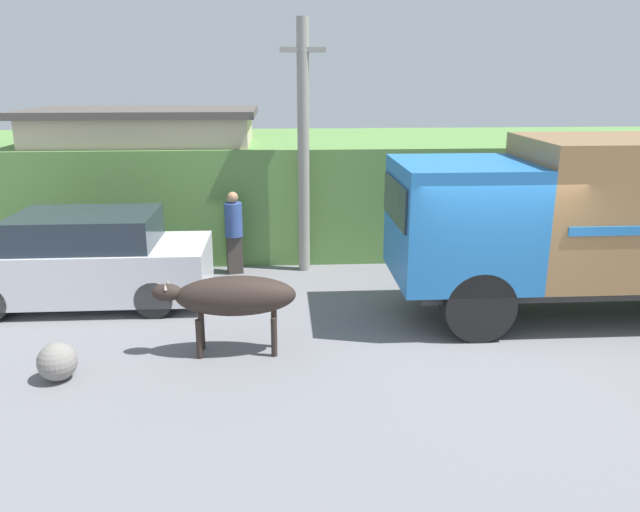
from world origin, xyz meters
TOP-DOWN VIEW (x-y plane):
  - ground_plane at (0.00, 0.00)m, footprint 60.00×60.00m
  - hillside_embankment at (0.00, 6.52)m, footprint 32.00×5.15m
  - building_backdrop at (-6.33, 5.34)m, footprint 5.07×2.70m
  - cargo_truck at (2.31, 0.71)m, footprint 7.24×2.23m
  - brown_cow at (-4.01, -0.44)m, footprint 2.11×0.60m
  - parked_suv at (-6.84, 1.86)m, footprint 4.46×1.80m
  - pedestrian_on_hill at (-4.26, 3.49)m, footprint 0.44×0.44m
  - utility_pole at (-2.79, 3.63)m, footprint 0.90×0.24m
  - roadside_rock at (-6.38, -1.15)m, footprint 0.53×0.53m

SIDE VIEW (x-z plane):
  - ground_plane at x=0.00m, z-range 0.00..0.00m
  - roadside_rock at x=-6.38m, z-range 0.00..0.53m
  - parked_suv at x=-6.84m, z-range -0.03..1.65m
  - brown_cow at x=-4.01m, z-range 0.29..1.50m
  - pedestrian_on_hill at x=-4.26m, z-range 0.08..1.82m
  - hillside_embankment at x=0.00m, z-range 0.00..2.52m
  - building_backdrop at x=-6.33m, z-range 0.01..3.31m
  - cargo_truck at x=2.31m, z-range 0.22..3.28m
  - utility_pole at x=-2.79m, z-range 0.11..5.22m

